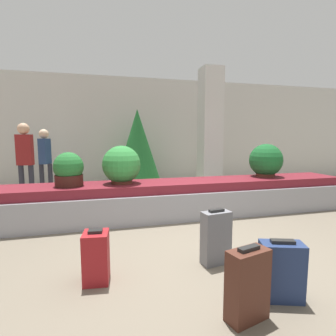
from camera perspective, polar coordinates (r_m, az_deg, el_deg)
ground_plane at (r=3.39m, az=8.01°, el=-18.80°), size 18.00×18.00×0.00m
back_wall at (r=8.01m, az=-6.00°, el=7.73°), size 18.00×0.06×3.20m
carousel at (r=4.89m, az=0.00°, el=-6.83°), size 7.36×0.97×0.65m
pillar at (r=6.91m, az=9.14°, el=7.84°), size 0.52×0.52×3.20m
suitcase_0 at (r=2.88m, az=-15.36°, el=-18.15°), size 0.28×0.29×0.54m
suitcase_1 at (r=3.16m, az=10.39°, el=-14.65°), size 0.35×0.21×0.64m
suitcase_2 at (r=2.71m, az=23.41°, el=-19.88°), size 0.41×0.30×0.56m
suitcase_3 at (r=2.36m, az=16.93°, el=-23.17°), size 0.38×0.25×0.61m
potted_plant_0 at (r=4.65m, az=-10.09°, el=0.52°), size 0.67×0.67×0.67m
potted_plant_1 at (r=5.77m, az=20.53°, el=1.44°), size 0.67×0.67×0.68m
potted_plant_2 at (r=4.66m, az=-20.81°, el=-0.44°), size 0.49×0.49×0.57m
traveler_0 at (r=7.23m, az=-25.20°, el=2.35°), size 0.31×0.36×1.65m
traveler_1 at (r=6.56m, az=-28.68°, el=2.48°), size 0.34×0.25×1.76m
decorated_tree at (r=7.09m, az=-6.63°, el=4.52°), size 1.29×1.29×2.20m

